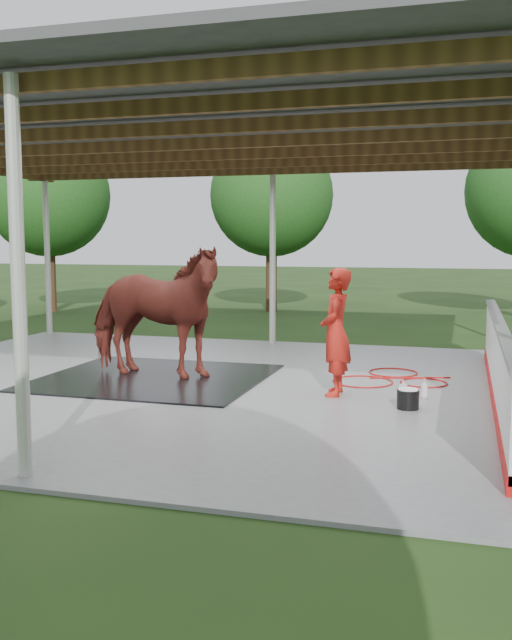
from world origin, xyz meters
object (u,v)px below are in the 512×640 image
(handler, at_px, (336,332))
(wash_bucket, at_px, (408,398))
(horse, at_px, (153,312))
(dasher_board, at_px, (498,364))

(handler, xyz_separation_m, wash_bucket, (1.12, -0.60, -0.81))
(horse, distance_m, wash_bucket, 4.48)
(wash_bucket, bearing_deg, handler, 151.62)
(handler, distance_m, wash_bucket, 1.50)
(wash_bucket, bearing_deg, dasher_board, 34.03)
(dasher_board, relative_size, handler, 4.21)
(horse, relative_size, wash_bucket, 8.58)
(horse, distance_m, handler, 3.17)
(dasher_board, relative_size, horse, 3.09)
(wash_bucket, bearing_deg, horse, 166.68)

